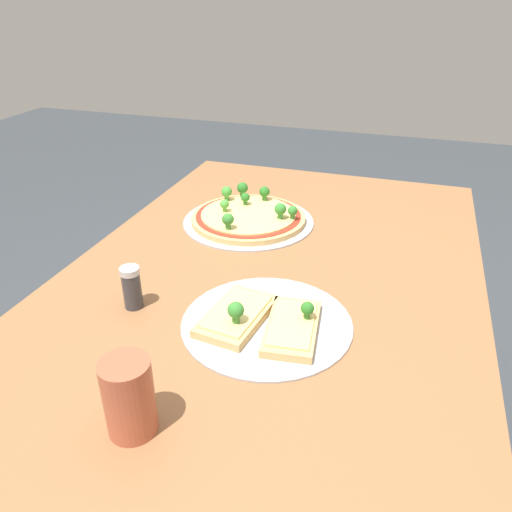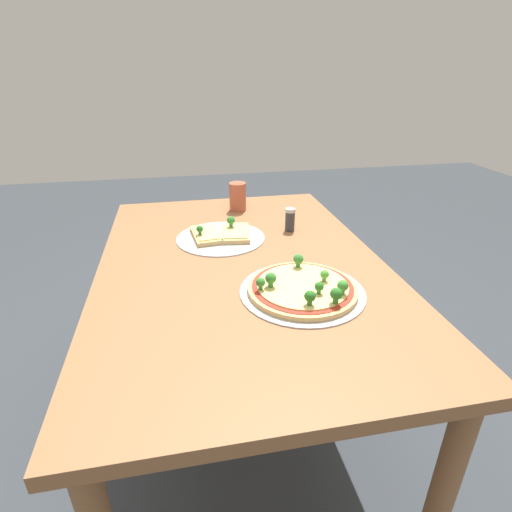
{
  "view_description": "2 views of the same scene",
  "coord_description": "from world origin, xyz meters",
  "px_view_note": "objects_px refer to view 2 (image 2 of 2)",
  "views": [
    {
      "loc": [
        -0.92,
        -0.26,
        1.28
      ],
      "look_at": [
        0.01,
        0.04,
        0.75
      ],
      "focal_mm": 35.0,
      "sensor_mm": 36.0,
      "label": 1
    },
    {
      "loc": [
        1.12,
        -0.17,
        1.29
      ],
      "look_at": [
        0.01,
        0.04,
        0.75
      ],
      "focal_mm": 28.0,
      "sensor_mm": 36.0,
      "label": 2
    }
  ],
  "objects_px": {
    "pizza_tray_slice": "(221,235)",
    "drinking_cup": "(238,197)",
    "dining_table": "(242,285)",
    "condiment_shaker": "(290,220)",
    "pizza_tray_whole": "(303,288)"
  },
  "relations": [
    {
      "from": "dining_table",
      "to": "drinking_cup",
      "type": "bearing_deg",
      "value": 172.69
    },
    {
      "from": "condiment_shaker",
      "to": "dining_table",
      "type": "bearing_deg",
      "value": -44.32
    },
    {
      "from": "pizza_tray_slice",
      "to": "drinking_cup",
      "type": "bearing_deg",
      "value": 159.96
    },
    {
      "from": "pizza_tray_slice",
      "to": "dining_table",
      "type": "bearing_deg",
      "value": 11.42
    },
    {
      "from": "pizza_tray_whole",
      "to": "pizza_tray_slice",
      "type": "distance_m",
      "value": 0.46
    },
    {
      "from": "condiment_shaker",
      "to": "pizza_tray_slice",
      "type": "bearing_deg",
      "value": -86.06
    },
    {
      "from": "pizza_tray_whole",
      "to": "condiment_shaker",
      "type": "height_order",
      "value": "condiment_shaker"
    },
    {
      "from": "drinking_cup",
      "to": "condiment_shaker",
      "type": "distance_m",
      "value": 0.31
    },
    {
      "from": "dining_table",
      "to": "pizza_tray_whole",
      "type": "height_order",
      "value": "pizza_tray_whole"
    },
    {
      "from": "dining_table",
      "to": "pizza_tray_whole",
      "type": "distance_m",
      "value": 0.28
    },
    {
      "from": "dining_table",
      "to": "pizza_tray_slice",
      "type": "height_order",
      "value": "pizza_tray_slice"
    },
    {
      "from": "pizza_tray_whole",
      "to": "drinking_cup",
      "type": "distance_m",
      "value": 0.72
    },
    {
      "from": "drinking_cup",
      "to": "condiment_shaker",
      "type": "height_order",
      "value": "drinking_cup"
    },
    {
      "from": "pizza_tray_whole",
      "to": "condiment_shaker",
      "type": "xyz_separation_m",
      "value": [
        -0.44,
        0.09,
        0.03
      ]
    },
    {
      "from": "pizza_tray_whole",
      "to": "dining_table",
      "type": "bearing_deg",
      "value": -148.91
    }
  ]
}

